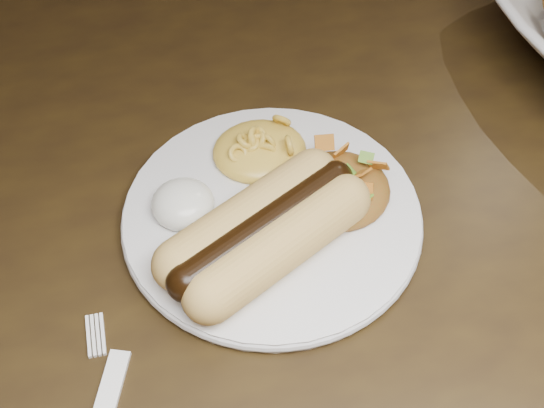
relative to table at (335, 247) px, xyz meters
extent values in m
cube|color=black|center=(0.00, 0.00, 0.07)|extent=(1.60, 0.90, 0.04)
cylinder|color=silver|center=(-0.07, -0.03, 0.10)|extent=(0.32, 0.32, 0.01)
cylinder|color=tan|center=(-0.08, -0.08, 0.13)|extent=(0.14, 0.10, 0.04)
cylinder|color=tan|center=(-0.08, -0.04, 0.13)|extent=(0.14, 0.10, 0.04)
cylinder|color=black|center=(-0.08, -0.06, 0.13)|extent=(0.15, 0.10, 0.03)
ellipsoid|color=#F7DB48|center=(-0.06, 0.04, 0.12)|extent=(0.09, 0.09, 0.03)
ellipsoid|color=white|center=(-0.14, -0.01, 0.12)|extent=(0.07, 0.07, 0.03)
ellipsoid|color=#A02A0B|center=(-0.01, -0.02, 0.12)|extent=(0.09, 0.08, 0.03)
camera|label=1|loc=(-0.15, -0.40, 0.59)|focal=50.00mm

